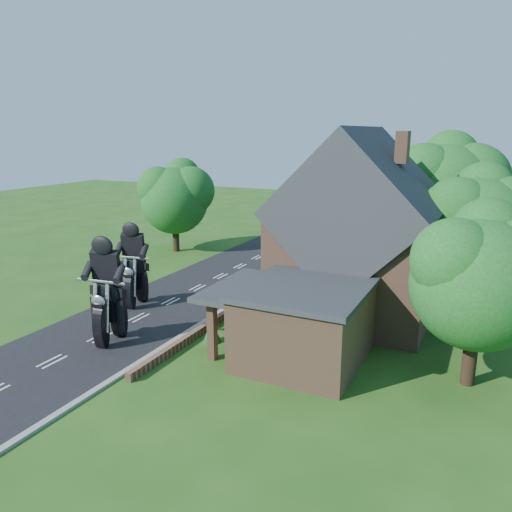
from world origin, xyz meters
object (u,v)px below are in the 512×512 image
at_px(garden_wall, 249,299).
at_px(motorcycle_lead, 111,327).
at_px(annex, 302,322).
at_px(motorcycle_follow, 136,293).
at_px(house, 358,238).

height_order(garden_wall, motorcycle_lead, motorcycle_lead).
bearing_deg(motorcycle_lead, annex, -172.74).
bearing_deg(motorcycle_follow, annex, 158.98).
relative_size(garden_wall, annex, 3.12).
bearing_deg(motorcycle_lead, garden_wall, -120.05).
distance_m(house, motorcycle_follow, 13.18).
distance_m(house, motorcycle_lead, 13.73).
distance_m(garden_wall, house, 7.52).
bearing_deg(motorcycle_follow, house, -168.66).
bearing_deg(motorcycle_lead, motorcycle_follow, -71.75).
bearing_deg(house, motorcycle_lead, -136.04).
xyz_separation_m(garden_wall, house, (6.19, 1.00, 4.14)).
relative_size(garden_wall, motorcycle_lead, 12.85).
relative_size(garden_wall, house, 2.15).
bearing_deg(motorcycle_follow, motorcycle_lead, 106.86).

